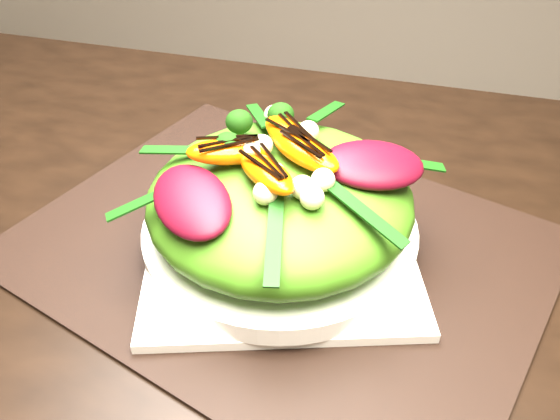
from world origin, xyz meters
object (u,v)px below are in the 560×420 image
(plate_base, at_px, (280,242))
(dining_table, at_px, (315,343))
(orange_segment, at_px, (269,137))
(salad_bowl, at_px, (280,231))
(placemat, at_px, (280,247))
(lettuce_mound, at_px, (280,199))

(plate_base, bearing_deg, dining_table, -57.39)
(dining_table, distance_m, orange_segment, 0.17)
(orange_segment, bearing_deg, salad_bowl, -54.74)
(dining_table, height_order, placemat, dining_table)
(plate_base, xyz_separation_m, salad_bowl, (0.00, 0.00, 0.01))
(lettuce_mound, bearing_deg, dining_table, -57.39)
(lettuce_mound, bearing_deg, placemat, 180.00)
(placemat, relative_size, plate_base, 1.94)
(plate_base, bearing_deg, orange_segment, 125.26)
(dining_table, height_order, salad_bowl, dining_table)
(dining_table, height_order, plate_base, dining_table)
(placemat, xyz_separation_m, orange_segment, (-0.02, 0.02, 0.10))
(placemat, relative_size, salad_bowl, 1.87)
(salad_bowl, relative_size, lettuce_mound, 1.06)
(salad_bowl, bearing_deg, placemat, 180.00)
(placemat, xyz_separation_m, lettuce_mound, (0.00, 0.00, 0.06))
(placemat, xyz_separation_m, plate_base, (0.00, 0.00, 0.01))
(dining_table, relative_size, orange_segment, 23.27)
(lettuce_mound, distance_m, orange_segment, 0.05)
(dining_table, xyz_separation_m, salad_bowl, (-0.05, 0.08, 0.04))
(salad_bowl, relative_size, orange_segment, 3.51)
(plate_base, bearing_deg, placemat, 180.00)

